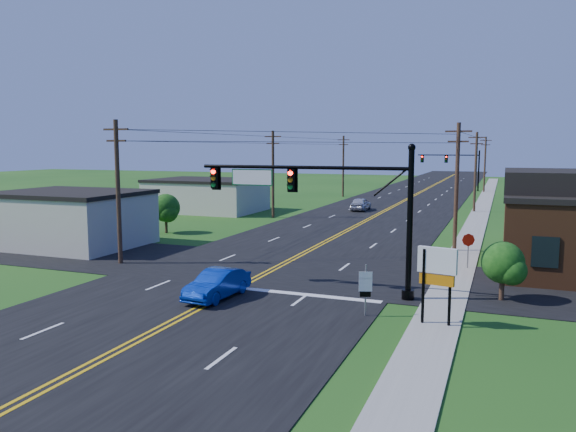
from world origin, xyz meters
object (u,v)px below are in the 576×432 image
at_px(signal_mast_main, 320,199).
at_px(blue_car, 217,285).
at_px(stop_sign, 468,244).
at_px(route_sign, 366,286).
at_px(signal_mast_far, 452,164).

height_order(signal_mast_main, blue_car, signal_mast_main).
bearing_deg(blue_car, signal_mast_main, 40.72).
xyz_separation_m(blue_car, stop_sign, (10.90, 11.29, 0.89)).
bearing_deg(signal_mast_main, route_sign, -46.70).
bearing_deg(stop_sign, signal_mast_far, 73.89).
height_order(signal_mast_main, route_sign, signal_mast_main).
bearing_deg(signal_mast_main, stop_sign, 50.70).
distance_m(blue_car, route_sign, 7.40).
height_order(signal_mast_far, route_sign, signal_mast_far).
relative_size(signal_mast_main, signal_mast_far, 1.03).
relative_size(signal_mast_far, stop_sign, 5.03).
height_order(blue_car, route_sign, route_sign).
relative_size(signal_mast_far, route_sign, 4.78).
bearing_deg(signal_mast_far, route_sign, -87.67).
height_order(signal_mast_far, stop_sign, signal_mast_far).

